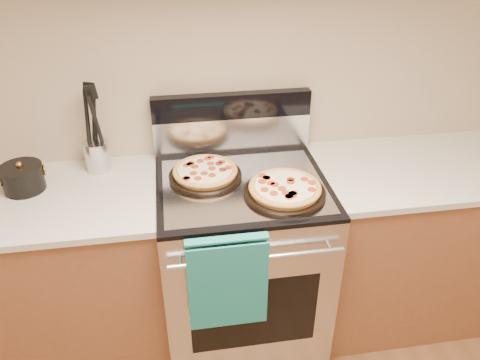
{
  "coord_description": "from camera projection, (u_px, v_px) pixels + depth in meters",
  "views": [
    {
      "loc": [
        -0.29,
        -0.1,
        2.01
      ],
      "look_at": [
        -0.03,
        1.55,
        1.0
      ],
      "focal_mm": 35.0,
      "sensor_mm": 36.0,
      "label": 1
    }
  ],
  "objects": [
    {
      "name": "pepperoni_pizza_back",
      "position": [
        205.0,
        173.0,
        2.1
      ],
      "size": [
        0.38,
        0.38,
        0.04
      ],
      "primitive_type": null,
      "rotation": [
        0.0,
        0.0,
        0.19
      ],
      "color": "#C7843C",
      "rests_on": "foil_sheet"
    },
    {
      "name": "wall_back",
      "position": [
        230.0,
        64.0,
        2.15
      ],
      "size": [
        4.0,
        0.0,
        4.0
      ],
      "primitive_type": "plane",
      "rotation": [
        1.57,
        0.0,
        0.0
      ],
      "color": "tan",
      "rests_on": "ground"
    },
    {
      "name": "oven_handle",
      "position": [
        258.0,
        258.0,
        1.83
      ],
      "size": [
        0.7,
        0.03,
        0.03
      ],
      "primitive_type": "cylinder",
      "rotation": [
        0.0,
        1.57,
        0.0
      ],
      "color": "silver",
      "rests_on": "range_body"
    },
    {
      "name": "cabinet_right",
      "position": [
        405.0,
        243.0,
        2.47
      ],
      "size": [
        1.0,
        0.62,
        0.88
      ],
      "primitive_type": "cube",
      "color": "brown",
      "rests_on": "ground"
    },
    {
      "name": "cooktop",
      "position": [
        242.0,
        184.0,
        2.08
      ],
      "size": [
        0.76,
        0.68,
        0.02
      ],
      "primitive_type": "cube",
      "color": "black",
      "rests_on": "range_body"
    },
    {
      "name": "dish_towel",
      "position": [
        228.0,
        281.0,
        1.86
      ],
      "size": [
        0.32,
        0.05,
        0.42
      ],
      "primitive_type": null,
      "color": "#166271",
      "rests_on": "oven_handle"
    },
    {
      "name": "countertop_left",
      "position": [
        38.0,
        201.0,
        2.0
      ],
      "size": [
        1.02,
        0.64,
        0.03
      ],
      "primitive_type": "cube",
      "color": "beige",
      "rests_on": "cabinet_left"
    },
    {
      "name": "pepperoni_pizza_front",
      "position": [
        285.0,
        189.0,
        1.98
      ],
      "size": [
        0.45,
        0.45,
        0.05
      ],
      "primitive_type": null,
      "rotation": [
        0.0,
        0.0,
        -0.42
      ],
      "color": "#C7843C",
      "rests_on": "foil_sheet"
    },
    {
      "name": "backsplash_upper",
      "position": [
        232.0,
        106.0,
        2.22
      ],
      "size": [
        0.76,
        0.06,
        0.12
      ],
      "primitive_type": "cube",
      "color": "black",
      "rests_on": "backsplash_lower"
    },
    {
      "name": "foil_sheet",
      "position": [
        243.0,
        185.0,
        2.05
      ],
      "size": [
        0.7,
        0.55,
        0.01
      ],
      "primitive_type": "cube",
      "color": "gray",
      "rests_on": "cooktop"
    },
    {
      "name": "backsplash_lower",
      "position": [
        232.0,
        134.0,
        2.29
      ],
      "size": [
        0.76,
        0.06,
        0.18
      ],
      "primitive_type": "cube",
      "color": "silver",
      "rests_on": "cooktop"
    },
    {
      "name": "range_body",
      "position": [
        242.0,
        263.0,
        2.32
      ],
      "size": [
        0.76,
        0.68,
        0.9
      ],
      "primitive_type": "cube",
      "color": "#B7B7BC",
      "rests_on": "ground"
    },
    {
      "name": "countertop_right",
      "position": [
        422.0,
        169.0,
        2.24
      ],
      "size": [
        1.02,
        0.64,
        0.03
      ],
      "primitive_type": "cube",
      "color": "beige",
      "rests_on": "cabinet_right"
    },
    {
      "name": "oven_window",
      "position": [
        254.0,
        314.0,
        2.04
      ],
      "size": [
        0.56,
        0.01,
        0.4
      ],
      "primitive_type": "cube",
      "color": "black",
      "rests_on": "range_body"
    },
    {
      "name": "cabinet_left",
      "position": [
        60.0,
        280.0,
        2.24
      ],
      "size": [
        1.0,
        0.62,
        0.88
      ],
      "primitive_type": "cube",
      "color": "brown",
      "rests_on": "ground"
    },
    {
      "name": "saucepan",
      "position": [
        23.0,
        179.0,
        2.02
      ],
      "size": [
        0.23,
        0.23,
        0.11
      ],
      "primitive_type": "cylinder",
      "rotation": [
        0.0,
        0.0,
        0.38
      ],
      "color": "black",
      "rests_on": "countertop_left"
    },
    {
      "name": "utensil_crock",
      "position": [
        98.0,
        156.0,
        2.16
      ],
      "size": [
        0.12,
        0.12,
        0.14
      ],
      "primitive_type": "cylinder",
      "rotation": [
        0.0,
        0.0,
        -0.01
      ],
      "color": "silver",
      "rests_on": "countertop_left"
    }
  ]
}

